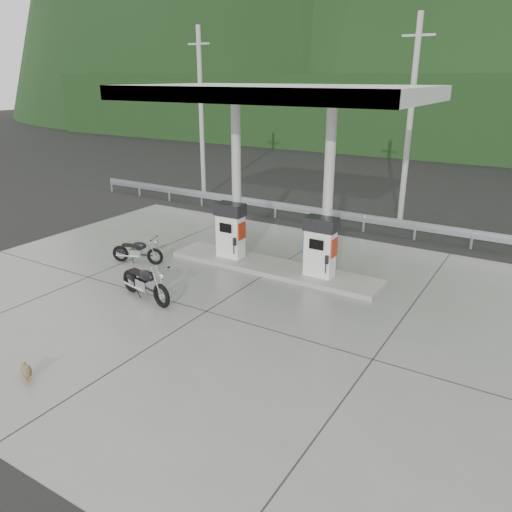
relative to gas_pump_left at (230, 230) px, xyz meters
The scene contains 17 objects.
ground 3.16m from the gas_pump_left, 57.38° to the right, with size 160.00×160.00×0.00m, color black.
forecourt_apron 3.15m from the gas_pump_left, 57.38° to the right, with size 18.00×14.00×0.02m, color slate.
pump_island 1.87m from the gas_pump_left, ahead, with size 7.00×1.40×0.15m, color gray.
gas_pump_left is the anchor object (origin of this frame).
gas_pump_right 3.20m from the gas_pump_left, ahead, with size 0.95×0.55×1.80m, color white, non-canonical shape.
canopy_column_left 1.65m from the gas_pump_left, 90.00° to the left, with size 0.30×0.30×5.00m, color silver.
canopy_column_right 3.60m from the gas_pump_left, ahead, with size 0.30×0.30×5.00m, color silver.
canopy_roof 4.59m from the gas_pump_left, ahead, with size 8.50×5.00×0.40m, color silver.
guardrail 5.74m from the gas_pump_left, 73.78° to the left, with size 26.00×0.16×1.42m, color #A5A7AD, non-canonical shape.
road 9.20m from the gas_pump_left, 79.92° to the left, with size 60.00×7.00×0.01m, color black.
utility_pole_a 9.93m from the gas_pump_left, 132.44° to the left, with size 0.22×0.22×8.00m, color #9B9A96.
utility_pole_b 8.40m from the gas_pump_left, 62.78° to the left, with size 0.22×0.22×8.00m, color #9B9A96.
tree_band 27.61m from the gas_pump_left, 86.67° to the left, with size 80.00×6.00×6.00m, color black.
forested_hills 57.53m from the gas_pump_left, 88.41° to the left, with size 100.00×40.00×140.00m, color black, non-canonical shape.
motorcycle_left 3.12m from the gas_pump_left, 144.37° to the right, with size 1.66×0.52×0.79m, color black, non-canonical shape.
motorcycle_right 3.79m from the gas_pump_left, 94.31° to the right, with size 1.97×0.62×0.93m, color black, non-canonical shape.
duck 7.93m from the gas_pump_left, 87.40° to the right, with size 0.50×0.14×0.36m, color brown, non-canonical shape.
Camera 1 is at (7.25, -10.35, 5.82)m, focal length 35.00 mm.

